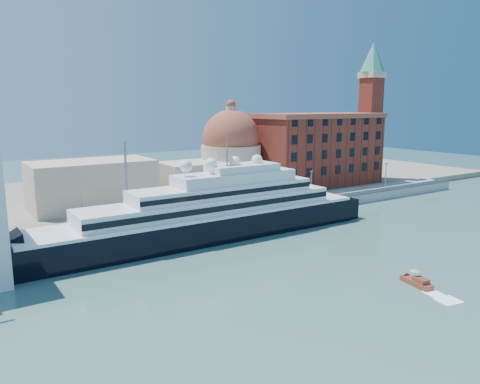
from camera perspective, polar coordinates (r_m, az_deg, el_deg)
ground at (r=85.55m, az=7.57°, el=-8.55°), size 400.00×400.00×0.00m
quay at (r=111.89m, az=-3.95°, el=-3.22°), size 180.00×10.00×2.50m
land at (r=148.19m, az=-11.85°, el=-0.10°), size 260.00×72.00×2.00m
quay_fence at (r=107.68m, az=-2.77°, el=-2.75°), size 180.00×0.10×1.20m
superyacht at (r=97.29m, az=-5.65°, el=-3.43°), size 86.00×11.92×25.70m
water_taxi at (r=79.60m, az=20.80°, el=-10.17°), size 2.91×5.79×2.63m
warehouse at (r=154.99m, az=9.55°, el=5.22°), size 43.00×19.00×23.25m
campanile at (r=171.67m, az=15.66°, el=10.49°), size 8.40×8.40×47.00m
church at (r=133.67m, az=-6.68°, el=3.21°), size 66.00×18.00×25.50m
lamp_posts at (r=103.01m, az=-9.66°, el=0.33°), size 120.80×2.40×18.00m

